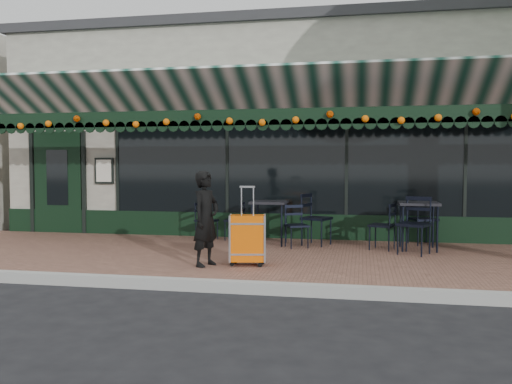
% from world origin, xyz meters
% --- Properties ---
extents(ground, '(80.00, 80.00, 0.00)m').
position_xyz_m(ground, '(0.00, 0.00, 0.00)').
color(ground, black).
rests_on(ground, ground).
extents(sidewalk, '(18.00, 4.00, 0.15)m').
position_xyz_m(sidewalk, '(0.00, 2.00, 0.07)').
color(sidewalk, brown).
rests_on(sidewalk, ground).
extents(curb, '(18.00, 0.16, 0.15)m').
position_xyz_m(curb, '(0.00, -0.08, 0.07)').
color(curb, '#9E9E99').
rests_on(curb, ground).
extents(restaurant_building, '(12.00, 9.60, 4.50)m').
position_xyz_m(restaurant_building, '(0.00, 7.84, 2.27)').
color(restaurant_building, gray).
rests_on(restaurant_building, ground).
extents(woman, '(0.50, 0.59, 1.39)m').
position_xyz_m(woman, '(-0.54, 0.85, 0.85)').
color(woman, black).
rests_on(woman, sidewalk).
extents(suitcase, '(0.55, 0.37, 1.16)m').
position_xyz_m(suitcase, '(0.05, 1.00, 0.54)').
color(suitcase, '#E25A07').
rests_on(suitcase, sidewalk).
extents(cafe_table_a, '(0.68, 0.68, 0.83)m').
position_xyz_m(cafe_table_a, '(2.67, 3.00, 0.90)').
color(cafe_table_a, black).
rests_on(cafe_table_a, sidewalk).
extents(cafe_table_b, '(0.65, 0.65, 0.81)m').
position_xyz_m(cafe_table_b, '(0.01, 3.13, 0.88)').
color(cafe_table_b, black).
rests_on(cafe_table_b, sidewalk).
extents(chair_a_left, '(0.53, 0.53, 0.83)m').
position_xyz_m(chair_a_left, '(2.05, 2.88, 0.57)').
color(chair_a_left, black).
rests_on(chair_a_left, sidewalk).
extents(chair_a_right, '(0.60, 0.60, 0.92)m').
position_xyz_m(chair_a_right, '(2.81, 3.65, 0.61)').
color(chair_a_right, black).
rests_on(chair_a_right, sidewalk).
extents(chair_a_front, '(0.65, 0.65, 0.97)m').
position_xyz_m(chair_a_front, '(2.55, 2.48, 0.64)').
color(chair_a_front, black).
rests_on(chair_a_front, sidewalk).
extents(chair_b_left, '(0.39, 0.39, 0.76)m').
position_xyz_m(chair_b_left, '(-0.76, 3.57, 0.53)').
color(chair_b_left, black).
rests_on(chair_b_left, sidewalk).
extents(chair_b_right, '(0.62, 0.62, 0.97)m').
position_xyz_m(chair_b_right, '(0.88, 3.20, 0.63)').
color(chair_b_right, black).
rests_on(chair_b_right, sidewalk).
extents(chair_b_front, '(0.52, 0.52, 0.77)m').
position_xyz_m(chair_b_front, '(0.56, 2.84, 0.54)').
color(chair_b_front, black).
rests_on(chair_b_front, sidewalk).
extents(chair_solo, '(0.47, 0.47, 0.75)m').
position_xyz_m(chair_solo, '(-1.30, 3.46, 0.53)').
color(chair_solo, black).
rests_on(chair_solo, sidewalk).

